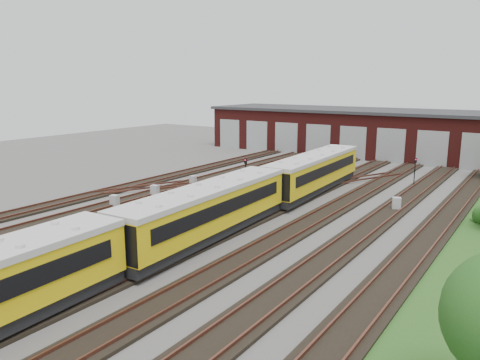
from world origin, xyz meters
The scene contains 13 objects.
ground centered at (0.00, 0.00, 0.00)m, with size 120.00×120.00×0.00m, color #4C4A47.
track_network centered at (-0.17, 0.59, 0.11)m, with size 30.40×70.00×0.33m.
maintenance_shed centered at (-0.01, 39.97, 3.20)m, with size 51.00×12.50×6.35m.
metro_train centered at (2.00, -2.37, 2.00)m, with size 3.47×47.87×3.26m.
signal_mast_0 centered at (-4.02, 11.19, 1.95)m, with size 0.29×0.27×3.03m.
signal_mast_1 centered at (0.19, 19.62, 2.25)m, with size 0.30×0.28×3.53m.
signal_mast_2 centered at (1.84, 21.56, 1.85)m, with size 0.29×0.27×2.87m.
signal_mast_3 centered at (9.16, 21.33, 1.87)m, with size 0.27×0.26×2.91m.
relay_cabinet_0 centered at (-9.28, -0.42, 0.53)m, with size 0.64×0.53×1.07m, color #ACAFB1.
relay_cabinet_1 centered at (-9.33, 9.71, 0.49)m, with size 0.59×0.49×0.99m, color #ACAFB1.
relay_cabinet_2 centered at (-9.10, 4.07, 0.55)m, with size 0.66×0.55×1.10m, color #ACAFB1.
relay_cabinet_3 centered at (0.42, 23.68, 0.51)m, with size 0.61×0.51×1.01m, color #ACAFB1.
relay_cabinet_4 centered at (10.22, 11.67, 0.55)m, with size 0.66×0.55×1.10m, color #ACAFB1.
Camera 1 is at (20.14, -25.51, 10.21)m, focal length 35.00 mm.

